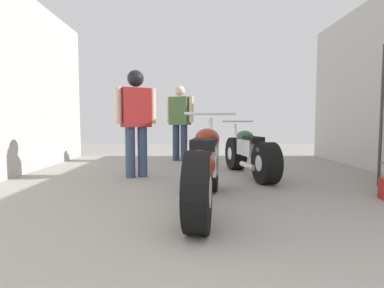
# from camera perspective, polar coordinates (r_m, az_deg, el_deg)

# --- Properties ---
(ground_plane) EXTENTS (16.22, 16.22, 0.00)m
(ground_plane) POSITION_cam_1_polar(r_m,az_deg,el_deg) (4.25, 2.80, -7.83)
(ground_plane) COLOR gray
(motorcycle_maroon_cruiser) EXTENTS (0.68, 2.15, 1.00)m
(motorcycle_maroon_cruiser) POSITION_cam_1_polar(r_m,az_deg,el_deg) (3.11, 2.43, -4.27)
(motorcycle_maroon_cruiser) COLOR black
(motorcycle_maroon_cruiser) RESTS_ON ground_plane
(motorcycle_black_naked) EXTENTS (0.67, 1.95, 0.91)m
(motorcycle_black_naked) POSITION_cam_1_polar(r_m,az_deg,el_deg) (5.04, 10.73, -1.72)
(motorcycle_black_naked) COLOR black
(motorcycle_black_naked) RESTS_ON ground_plane
(mechanic_in_blue) EXTENTS (0.65, 0.42, 1.69)m
(mechanic_in_blue) POSITION_cam_1_polar(r_m,az_deg,el_deg) (6.90, -2.27, 4.75)
(mechanic_in_blue) COLOR #2D3851
(mechanic_in_blue) RESTS_ON ground_plane
(mechanic_with_helmet) EXTENTS (0.64, 0.41, 1.69)m
(mechanic_with_helmet) POSITION_cam_1_polar(r_m,az_deg,el_deg) (4.92, -10.41, 5.61)
(mechanic_with_helmet) COLOR #384766
(mechanic_with_helmet) RESTS_ON ground_plane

